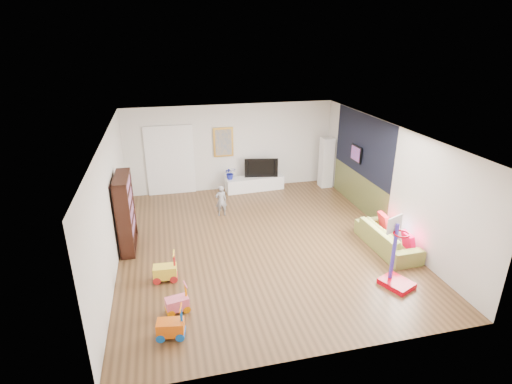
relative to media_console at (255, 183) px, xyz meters
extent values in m
cube|color=brown|center=(-0.67, -3.41, -0.22)|extent=(6.50, 7.50, 0.00)
cube|color=white|center=(-0.67, -3.41, 2.48)|extent=(6.50, 7.50, 0.00)
cube|color=silver|center=(-0.67, 0.34, 1.13)|extent=(6.50, 0.00, 2.70)
cube|color=silver|center=(-0.67, -7.16, 1.13)|extent=(6.50, 0.00, 2.70)
cube|color=silver|center=(-3.92, -3.41, 1.13)|extent=(0.00, 7.50, 2.70)
cube|color=silver|center=(2.58, -3.41, 1.13)|extent=(0.00, 7.50, 2.70)
cube|color=black|center=(2.56, -2.01, 1.63)|extent=(0.01, 3.20, 1.70)
cube|color=brown|center=(2.56, -2.01, 0.28)|extent=(0.01, 3.20, 1.00)
cube|color=white|center=(-2.57, 0.30, 0.83)|extent=(1.45, 0.06, 2.10)
cube|color=gold|center=(-0.92, 0.30, 1.33)|extent=(0.62, 0.06, 0.92)
cube|color=#7F3F8C|center=(2.50, -1.81, 1.33)|extent=(0.04, 0.56, 0.46)
cube|color=white|center=(0.00, 0.00, 0.00)|extent=(1.88, 0.59, 0.43)
cube|color=silver|center=(2.33, -0.20, 0.60)|extent=(0.38, 0.38, 1.62)
cube|color=black|center=(-3.71, -2.90, 0.67)|extent=(0.33, 1.21, 1.76)
imported|color=olive|center=(2.14, -4.37, 0.05)|extent=(0.77, 1.86, 0.54)
cube|color=#B70010|center=(1.55, -5.76, 0.51)|extent=(0.70, 0.76, 1.45)
cube|color=yellow|center=(-2.92, -4.50, 0.09)|extent=(0.48, 0.32, 0.62)
cube|color=#E15A0D|center=(-2.87, -6.19, 0.08)|extent=(0.48, 0.34, 0.59)
cube|color=#ED5E7D|center=(-2.74, -5.56, 0.05)|extent=(0.44, 0.32, 0.54)
imported|color=gray|center=(-1.33, -1.66, 0.22)|extent=(0.33, 0.23, 0.87)
imported|color=black|center=(0.23, 0.07, 0.52)|extent=(1.06, 0.33, 0.61)
imported|color=#1A219C|center=(-0.78, 0.01, 0.41)|extent=(0.41, 0.37, 0.39)
cube|color=#D50034|center=(2.34, -4.87, 0.21)|extent=(0.13, 0.41, 0.40)
cube|color=silver|center=(2.33, -4.40, 0.21)|extent=(0.20, 0.37, 0.36)
cube|color=red|center=(2.34, -3.83, 0.21)|extent=(0.13, 0.41, 0.40)
camera|label=1|loc=(-2.73, -11.63, 4.47)|focal=28.00mm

